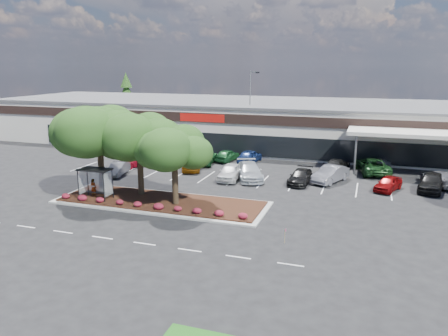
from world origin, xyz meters
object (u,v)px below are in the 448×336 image
(light_pole, at_px, (250,116))
(car_0, at_px, (118,169))
(survey_stake, at_px, (285,234))
(car_1, at_px, (136,160))

(light_pole, bearing_deg, car_0, -120.50)
(light_pole, xyz_separation_m, survey_stake, (10.25, -28.98, -4.07))
(survey_stake, bearing_deg, car_0, 148.69)
(survey_stake, xyz_separation_m, car_1, (-20.35, 16.46, 0.03))
(light_pole, height_order, car_0, light_pole)
(car_0, distance_m, car_1, 4.23)
(car_1, bearing_deg, survey_stake, -18.03)
(survey_stake, xyz_separation_m, car_0, (-20.11, 12.23, 0.02))
(survey_stake, height_order, car_0, car_0)
(light_pole, distance_m, car_0, 19.85)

